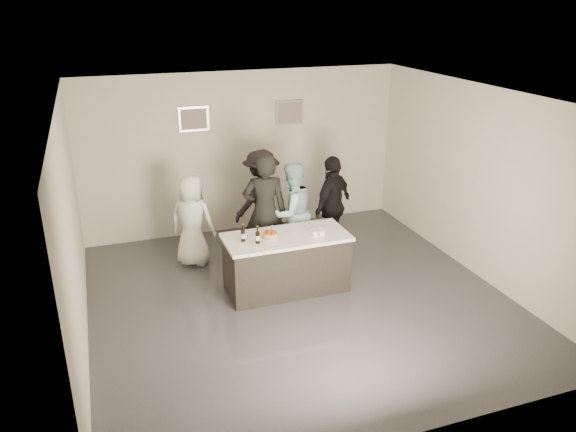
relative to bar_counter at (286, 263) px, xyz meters
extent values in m
plane|color=#3D3D42|center=(0.08, -0.36, -0.45)|extent=(6.00, 6.00, 0.00)
plane|color=white|center=(0.08, -0.36, 2.55)|extent=(6.00, 6.00, 0.00)
cube|color=beige|center=(0.08, 2.64, 1.05)|extent=(6.00, 0.04, 3.00)
cube|color=beige|center=(0.08, -3.36, 1.05)|extent=(6.00, 0.04, 3.00)
cube|color=beige|center=(-2.92, -0.36, 1.05)|extent=(0.04, 6.00, 3.00)
cube|color=beige|center=(3.08, -0.36, 1.05)|extent=(0.04, 6.00, 3.00)
cube|color=#B2B2B7|center=(-0.82, 2.61, 1.75)|extent=(0.54, 0.04, 0.44)
cube|color=#B2B2B7|center=(0.98, 2.61, 1.75)|extent=(0.54, 0.04, 0.44)
cube|color=white|center=(0.00, 0.00, 0.00)|extent=(1.86, 0.86, 0.90)
cylinder|color=orange|center=(-0.26, -0.01, 0.49)|extent=(0.22, 0.22, 0.08)
cylinder|color=black|center=(-0.66, 0.02, 0.58)|extent=(0.07, 0.07, 0.26)
cylinder|color=black|center=(-0.48, -0.12, 0.58)|extent=(0.07, 0.07, 0.26)
cube|color=#BF6C12|center=(0.45, -0.11, 0.49)|extent=(0.19, 0.19, 0.08)
cube|color=pink|center=(-0.27, -0.30, 0.45)|extent=(0.24, 0.08, 0.01)
imported|color=black|center=(-0.07, 0.85, 0.53)|extent=(0.80, 0.63, 1.95)
imported|color=#A3D4D5|center=(0.42, 0.94, 0.42)|extent=(1.00, 0.88, 1.73)
imported|color=white|center=(-1.17, 1.37, 0.32)|extent=(0.90, 0.83, 1.55)
imported|color=black|center=(1.21, 1.05, 0.42)|extent=(1.08, 0.94, 1.74)
imported|color=black|center=(0.16, 1.78, 0.43)|extent=(1.30, 1.07, 1.75)
camera|label=1|loc=(-2.52, -7.23, 3.77)|focal=35.00mm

